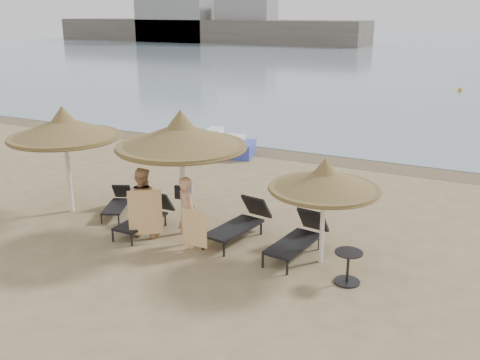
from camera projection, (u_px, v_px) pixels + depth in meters
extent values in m
plane|color=#97815A|center=(186.00, 247.00, 13.27)|extent=(160.00, 160.00, 0.00)
cube|color=slate|center=(467.00, 49.00, 81.39)|extent=(200.00, 140.00, 0.03)
cube|color=brown|center=(312.00, 158.00, 21.28)|extent=(200.00, 1.60, 0.01)
cube|color=#635A4F|center=(205.00, 31.00, 98.34)|extent=(60.00, 10.00, 4.00)
cube|color=gray|center=(175.00, 8.00, 97.56)|extent=(14.00, 6.00, 12.00)
cube|color=gray|center=(246.00, 20.00, 93.03)|extent=(10.00, 5.00, 8.00)
cylinder|color=white|center=(69.00, 174.00, 15.29)|extent=(0.13, 0.13, 2.27)
cone|color=olive|center=(64.00, 127.00, 14.88)|extent=(3.13, 3.13, 0.59)
cone|color=olive|center=(62.00, 114.00, 14.77)|extent=(0.76, 0.76, 0.49)
cylinder|color=olive|center=(65.00, 137.00, 14.96)|extent=(3.07, 3.07, 0.11)
cylinder|color=white|center=(183.00, 190.00, 13.73)|extent=(0.14, 0.14, 2.40)
cone|color=olive|center=(181.00, 135.00, 13.29)|extent=(3.31, 3.31, 0.63)
cone|color=olive|center=(180.00, 120.00, 13.18)|extent=(0.80, 0.80, 0.51)
cylinder|color=olive|center=(181.00, 146.00, 13.38)|extent=(3.25, 3.25, 0.11)
cylinder|color=white|center=(322.00, 225.00, 12.22)|extent=(0.10, 0.10, 1.83)
cone|color=olive|center=(325.00, 179.00, 11.89)|extent=(2.53, 2.53, 0.48)
cone|color=olive|center=(325.00, 167.00, 11.80)|extent=(0.61, 0.61, 0.39)
cylinder|color=olive|center=(324.00, 189.00, 11.96)|extent=(2.48, 2.48, 0.09)
cylinder|color=black|center=(101.00, 219.00, 14.69)|extent=(0.04, 0.04, 0.24)
cylinder|color=black|center=(119.00, 220.00, 14.66)|extent=(0.04, 0.04, 0.24)
cylinder|color=black|center=(114.00, 204.00, 15.83)|extent=(0.04, 0.04, 0.24)
cylinder|color=black|center=(130.00, 205.00, 15.81)|extent=(0.04, 0.04, 0.24)
cube|color=black|center=(116.00, 206.00, 15.24)|extent=(1.00, 1.39, 0.05)
cube|color=black|center=(122.00, 191.00, 15.90)|extent=(0.63, 0.55, 0.49)
cylinder|color=black|center=(113.00, 236.00, 13.52)|extent=(0.05, 0.05, 0.30)
cylinder|color=black|center=(132.00, 241.00, 13.27)|extent=(0.05, 0.05, 0.30)
cylinder|color=black|center=(147.00, 217.00, 14.78)|extent=(0.05, 0.05, 0.30)
cylinder|color=black|center=(165.00, 221.00, 14.53)|extent=(0.05, 0.05, 0.30)
cube|color=black|center=(141.00, 221.00, 14.01)|extent=(0.66, 1.59, 0.06)
cube|color=black|center=(161.00, 201.00, 14.73)|extent=(0.66, 0.45, 0.60)
cylinder|color=black|center=(203.00, 244.00, 13.06)|extent=(0.06, 0.06, 0.32)
cylinder|color=black|center=(224.00, 250.00, 12.71)|extent=(0.06, 0.06, 0.32)
cylinder|color=black|center=(241.00, 223.00, 14.31)|extent=(0.06, 0.06, 0.32)
cylinder|color=black|center=(261.00, 229.00, 13.95)|extent=(0.06, 0.06, 0.32)
cube|color=black|center=(234.00, 228.00, 13.49)|extent=(0.97, 1.81, 0.07)
cube|color=black|center=(257.00, 207.00, 14.19)|extent=(0.78, 0.59, 0.65)
cylinder|color=black|center=(263.00, 261.00, 12.16)|extent=(0.06, 0.06, 0.32)
cylinder|color=black|center=(287.00, 268.00, 11.82)|extent=(0.06, 0.06, 0.32)
cylinder|color=black|center=(296.00, 238.00, 13.41)|extent=(0.06, 0.06, 0.32)
cylinder|color=black|center=(319.00, 244.00, 13.07)|extent=(0.06, 0.06, 0.32)
cube|color=black|center=(293.00, 244.00, 12.60)|extent=(0.92, 1.78, 0.07)
cube|color=black|center=(313.00, 220.00, 13.31)|extent=(0.76, 0.57, 0.64)
cylinder|color=black|center=(347.00, 282.00, 11.52)|extent=(0.56, 0.56, 0.04)
cylinder|color=black|center=(348.00, 267.00, 11.42)|extent=(0.06, 0.06, 0.68)
cylinder|color=black|center=(349.00, 253.00, 11.32)|extent=(0.60, 0.60, 0.03)
imported|color=tan|center=(142.00, 197.00, 13.65)|extent=(1.09, 0.82, 2.13)
imported|color=tan|center=(187.00, 207.00, 12.98)|extent=(1.15, 1.05, 2.11)
cube|color=orange|center=(145.00, 213.00, 13.28)|extent=(0.70, 0.49, 1.17)
cube|color=orange|center=(194.00, 228.00, 12.74)|extent=(0.67, 0.03, 0.94)
cube|color=silver|center=(187.00, 188.00, 13.89)|extent=(0.30, 0.19, 0.36)
cube|color=black|center=(179.00, 192.00, 13.60)|extent=(0.26, 0.12, 0.35)
cube|color=#3445AB|center=(225.00, 148.00, 21.55)|extent=(2.58, 1.88, 0.58)
cube|color=white|center=(225.00, 140.00, 21.44)|extent=(1.71, 1.47, 0.26)
cube|color=white|center=(214.00, 133.00, 21.46)|extent=(0.73, 1.05, 0.37)
sphere|color=gold|center=(460.00, 90.00, 38.50)|extent=(0.31, 0.31, 0.31)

